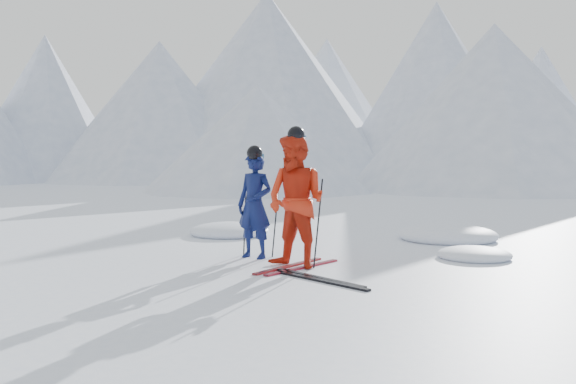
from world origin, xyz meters
The scene contains 12 objects.
ground centered at (0.00, 0.00, 0.00)m, with size 160.00×160.00×0.00m, color white.
skier_blue centered at (-2.46, 0.17, 0.88)m, with size 0.65×0.42×1.77m, color #0B1547.
skier_red centered at (-1.41, -0.29, 1.02)m, with size 0.99×0.77×2.03m, color red.
pole_blue_left centered at (-2.76, 0.32, 0.59)m, with size 0.02×0.02×1.18m, color black.
pole_blue_right centered at (-2.21, 0.42, 0.59)m, with size 0.02×0.02×1.18m, color black.
pole_red_left centered at (-1.71, -0.04, 0.68)m, with size 0.02×0.02×1.36m, color black.
pole_red_right centered at (-1.11, -0.14, 0.68)m, with size 0.02×0.02×1.36m, color black.
ski_worn_left centered at (-1.53, -0.29, 0.01)m, with size 0.09×1.70×0.03m, color black.
ski_worn_right centered at (-1.29, -0.29, 0.01)m, with size 0.09×1.70×0.03m, color black.
ski_loose_a centered at (-0.70, -0.90, 0.01)m, with size 0.09×1.70×0.03m, color black.
ski_loose_b centered at (-0.60, -1.05, 0.01)m, with size 0.09×1.70×0.03m, color black.
snow_lumps centered at (-1.34, 2.95, 0.00)m, with size 9.51×7.54×0.44m.
Camera 1 is at (3.10, -8.27, 1.63)m, focal length 38.00 mm.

